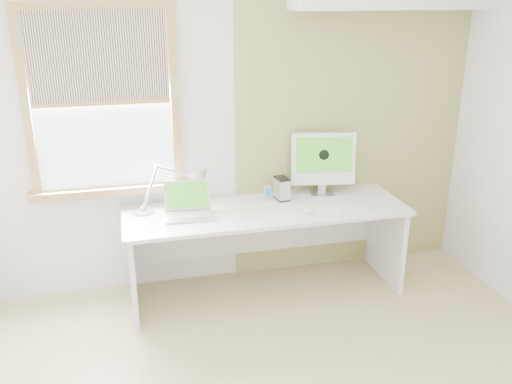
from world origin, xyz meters
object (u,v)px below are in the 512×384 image
object	(u,v)px
imac	(323,160)
desk	(264,228)
desk_lamp	(190,184)
external_drive	(282,189)
laptop	(188,207)

from	to	relation	value
imac	desk	bearing A→B (deg)	-163.41
desk	desk_lamp	bearing A→B (deg)	169.63
desk	desk_lamp	distance (m)	0.69
desk	external_drive	xyz separation A→B (m)	(0.17, 0.11, 0.29)
laptop	external_drive	distance (m)	0.79
desk	desk_lamp	xyz separation A→B (m)	(-0.57, 0.10, 0.39)
desk	laptop	world-z (taller)	laptop
desk_lamp	imac	bearing A→B (deg)	2.98
desk	laptop	bearing A→B (deg)	-176.76
laptop	imac	distance (m)	1.18
desk_lamp	external_drive	distance (m)	0.75
desk	imac	distance (m)	0.74
laptop	external_drive	bearing A→B (deg)	10.26
desk	laptop	size ratio (longest dim) A/B	6.03
external_drive	imac	size ratio (longest dim) A/B	0.35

